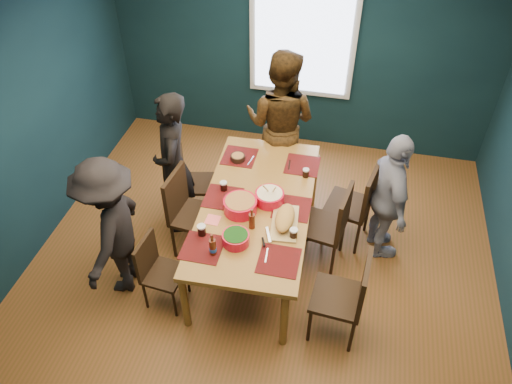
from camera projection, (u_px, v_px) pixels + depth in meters
room at (267, 154)px, 4.75m from camera, size 5.01×5.01×2.71m
dining_table at (257, 208)px, 5.09m from camera, size 1.17×2.21×0.82m
chair_left_far at (189, 178)px, 5.82m from camera, size 0.47×0.47×0.88m
chair_left_mid at (187, 207)px, 5.31m from camera, size 0.51×0.51×1.03m
chair_left_near at (156, 267)px, 4.85m from camera, size 0.41×0.41×0.82m
chair_right_far at (358, 201)px, 5.40m from camera, size 0.55×0.55×1.02m
chair_right_mid at (332, 222)px, 5.16m from camera, size 0.53×0.53×1.02m
chair_right_near at (349, 293)px, 4.48m from camera, size 0.49×0.49×1.02m
person_far_left at (173, 165)px, 5.44m from camera, size 0.59×0.72×1.72m
person_back at (280, 123)px, 5.94m from camera, size 1.01×0.84×1.85m
person_right at (389, 199)px, 5.16m from camera, size 0.63×0.97×1.54m
person_near_left at (112, 229)px, 4.80m from camera, size 0.64×1.06×1.59m
bowl_salad at (240, 205)px, 4.90m from camera, size 0.33×0.33×0.14m
bowl_dumpling at (270, 197)px, 5.01m from camera, size 0.29×0.29×0.27m
bowl_herbs at (236, 238)px, 4.59m from camera, size 0.26×0.26×0.11m
cutting_board at (285, 219)px, 4.77m from camera, size 0.32×0.62×0.14m
small_bowl at (238, 158)px, 5.54m from camera, size 0.16×0.16×0.07m
beer_bottle_a at (213, 247)px, 4.47m from camera, size 0.07×0.07×0.25m
beer_bottle_b at (252, 221)px, 4.72m from camera, size 0.06×0.06×0.23m
cola_glass_a at (202, 230)px, 4.66m from camera, size 0.08×0.08×0.12m
cola_glass_b at (294, 233)px, 4.64m from camera, size 0.08×0.08×0.11m
cola_glass_c at (306, 173)px, 5.31m from camera, size 0.07×0.07×0.10m
cola_glass_d at (224, 186)px, 5.14m from camera, size 0.08×0.08×0.11m
napkin_a at (292, 203)px, 5.03m from camera, size 0.18×0.18×0.00m
napkin_b at (213, 220)px, 4.85m from camera, size 0.14×0.14×0.00m
napkin_c at (282, 262)px, 4.45m from camera, size 0.14×0.14×0.00m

